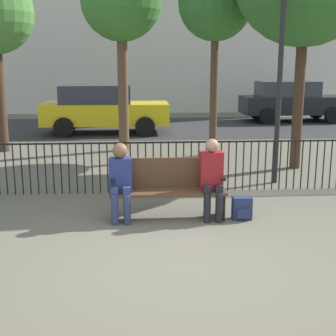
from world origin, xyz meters
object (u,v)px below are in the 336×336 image
(seated_person_1, at_px, (212,175))
(parked_car_1, at_px, (292,101))
(seated_person_0, at_px, (121,177))
(tree_1, at_px, (216,4))
(backpack, at_px, (242,208))
(parked_car_0, at_px, (103,108))
(park_bench, at_px, (168,186))
(tree_2, at_px, (121,2))
(lamp_post, at_px, (281,49))

(seated_person_1, xyz_separation_m, parked_car_1, (5.22, 11.85, 0.15))
(seated_person_0, height_order, tree_1, tree_1)
(backpack, distance_m, parked_car_0, 9.60)
(park_bench, relative_size, parked_car_1, 0.42)
(tree_2, xyz_separation_m, lamp_post, (3.08, -3.78, -1.26))
(seated_person_1, height_order, backpack, seated_person_1)
(tree_2, distance_m, parked_car_0, 4.50)
(park_bench, height_order, lamp_post, lamp_post)
(backpack, bearing_deg, lamp_post, 61.79)
(backpack, bearing_deg, tree_2, 107.84)
(tree_2, height_order, parked_car_1, tree_2)
(lamp_post, relative_size, parked_car_0, 0.95)
(backpack, height_order, tree_2, tree_2)
(tree_1, bearing_deg, lamp_post, -75.51)
(park_bench, bearing_deg, backpack, -9.58)
(park_bench, height_order, parked_car_1, parked_car_1)
(seated_person_1, bearing_deg, parked_car_0, 103.59)
(backpack, relative_size, parked_car_1, 0.08)
(parked_car_0, bearing_deg, tree_2, -76.82)
(park_bench, xyz_separation_m, tree_2, (-0.79, 5.76, 3.37))
(seated_person_1, bearing_deg, seated_person_0, -179.90)
(lamp_post, bearing_deg, park_bench, -139.22)
(tree_1, xyz_separation_m, lamp_post, (0.77, -2.96, -1.13))
(parked_car_0, height_order, parked_car_1, same)
(tree_1, relative_size, parked_car_1, 1.12)
(parked_car_1, bearing_deg, tree_2, -138.18)
(seated_person_0, distance_m, tree_1, 6.33)
(park_bench, bearing_deg, tree_2, 97.77)
(park_bench, xyz_separation_m, parked_car_1, (5.88, 11.72, 0.35))
(seated_person_0, relative_size, seated_person_1, 0.96)
(tree_1, bearing_deg, parked_car_1, 57.29)
(tree_2, bearing_deg, parked_car_1, 41.82)
(tree_2, bearing_deg, lamp_post, -50.87)
(parked_car_1, bearing_deg, seated_person_1, -113.78)
(backpack, bearing_deg, seated_person_0, 178.10)
(parked_car_1, bearing_deg, parked_car_0, -159.91)
(seated_person_1, distance_m, parked_car_0, 9.40)
(parked_car_0, bearing_deg, seated_person_0, -84.79)
(backpack, distance_m, tree_1, 6.26)
(seated_person_0, bearing_deg, tree_2, 90.70)
(seated_person_0, xyz_separation_m, tree_2, (-0.07, 5.89, 3.19))
(park_bench, xyz_separation_m, lamp_post, (2.29, 1.98, 2.11))
(park_bench, xyz_separation_m, seated_person_0, (-0.71, -0.13, 0.18))
(park_bench, bearing_deg, lamp_post, 40.78)
(backpack, xyz_separation_m, tree_2, (-1.91, 5.95, 3.70))
(backpack, relative_size, tree_1, 0.07)
(seated_person_0, bearing_deg, lamp_post, 35.02)
(park_bench, xyz_separation_m, tree_1, (1.52, 4.94, 3.24))
(park_bench, distance_m, backpack, 1.19)
(lamp_post, distance_m, parked_car_1, 10.54)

